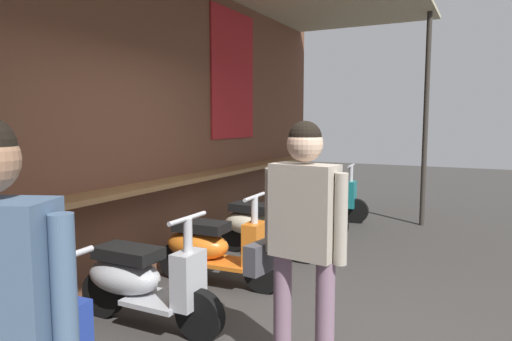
{
  "coord_description": "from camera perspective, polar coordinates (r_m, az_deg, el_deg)",
  "views": [
    {
      "loc": [
        -3.35,
        -1.42,
        1.69
      ],
      "look_at": [
        1.84,
        1.22,
        1.06
      ],
      "focal_mm": 32.29,
      "sensor_mm": 36.0,
      "label": 1
    }
  ],
  "objects": [
    {
      "name": "ground_plane",
      "position": [
        4.01,
        3.81,
        -18.73
      ],
      "size": [
        29.44,
        29.44,
        0.0
      ],
      "primitive_type": "plane",
      "color": "#383533"
    },
    {
      "name": "scooter_teal",
      "position": [
        7.92,
        8.18,
        -3.32
      ],
      "size": [
        0.5,
        1.4,
        0.97
      ],
      "rotation": [
        0.0,
        0.0,
        -1.49
      ],
      "color": "#197075",
      "rests_on": "ground_plane"
    },
    {
      "name": "scooter_cream",
      "position": [
        5.79,
        0.62,
        -6.79
      ],
      "size": [
        0.47,
        1.4,
        0.97
      ],
      "rotation": [
        0.0,
        0.0,
        -1.62
      ],
      "color": "beige",
      "rests_on": "ground_plane"
    },
    {
      "name": "scooter_green",
      "position": [
        6.85,
        5.04,
        -4.78
      ],
      "size": [
        0.46,
        1.4,
        0.97
      ],
      "rotation": [
        0.0,
        0.0,
        -1.57
      ],
      "color": "#237533",
      "rests_on": "ground_plane"
    },
    {
      "name": "market_stall_facade",
      "position": [
        4.66,
        -17.38,
        9.46
      ],
      "size": [
        10.51,
        2.75,
        3.52
      ],
      "color": "brown",
      "rests_on": "ground_plane"
    },
    {
      "name": "shopper_browsing",
      "position": [
        2.93,
        5.69,
        -6.81
      ],
      "size": [
        0.28,
        0.67,
        1.69
      ],
      "rotation": [
        0.0,
        0.0,
        3.01
      ],
      "color": "gray",
      "rests_on": "ground_plane"
    },
    {
      "name": "scooter_silver",
      "position": [
        3.99,
        -14.15,
        -13.02
      ],
      "size": [
        0.46,
        1.4,
        0.97
      ],
      "rotation": [
        0.0,
        0.0,
        -1.57
      ],
      "color": "#B2B5BA",
      "rests_on": "ground_plane"
    },
    {
      "name": "scooter_orange",
      "position": [
        4.82,
        -5.5,
        -9.48
      ],
      "size": [
        0.48,
        1.4,
        0.97
      ],
      "rotation": [
        0.0,
        0.0,
        -1.51
      ],
      "color": "orange",
      "rests_on": "ground_plane"
    }
  ]
}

